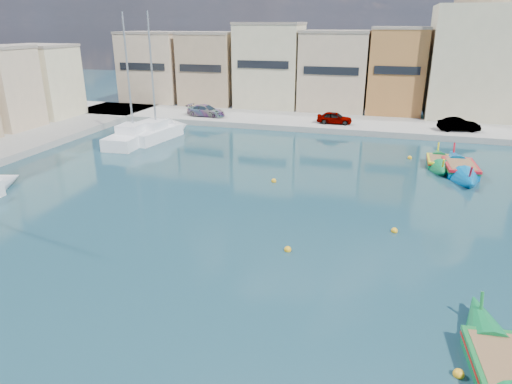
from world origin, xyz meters
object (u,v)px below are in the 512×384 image
at_px(yacht_midnorth, 165,131).
at_px(yacht_north, 142,134).
at_px(luzzu_green, 439,163).
at_px(luzzu_blue_south, 501,370).
at_px(church_block, 479,45).
at_px(luzzu_cyan_mid, 460,170).

bearing_deg(yacht_midnorth, yacht_north, -128.59).
bearing_deg(luzzu_green, yacht_midnorth, 172.72).
relative_size(luzzu_green, luzzu_blue_south, 0.87).
distance_m(yacht_north, yacht_midnorth, 2.54).
height_order(church_block, luzzu_green, church_block).
bearing_deg(yacht_midnorth, church_block, 29.59).
distance_m(church_block, yacht_midnorth, 35.79).
bearing_deg(luzzu_blue_south, yacht_midnorth, 133.39).
relative_size(luzzu_blue_south, yacht_midnorth, 0.64).
xyz_separation_m(church_block, yacht_north, (-31.94, -19.22, -7.91)).
height_order(luzzu_blue_south, yacht_midnorth, yacht_midnorth).
height_order(church_block, luzzu_blue_south, church_block).
xyz_separation_m(church_block, yacht_midnorth, (-30.35, -17.24, -7.91)).
bearing_deg(luzzu_green, luzzu_cyan_mid, -49.41).
height_order(church_block, yacht_midnorth, church_block).
bearing_deg(luzzu_cyan_mid, luzzu_green, 130.59).
bearing_deg(luzzu_green, yacht_north, 177.27).
xyz_separation_m(church_block, luzzu_green, (-4.59, -20.53, -8.17)).
bearing_deg(luzzu_cyan_mid, luzzu_blue_south, -93.26).
bearing_deg(luzzu_blue_south, luzzu_cyan_mid, 86.74).
distance_m(luzzu_blue_south, yacht_north, 37.32).
bearing_deg(church_block, luzzu_green, -102.61).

